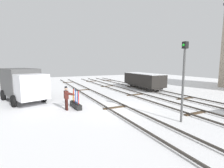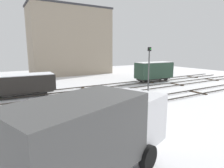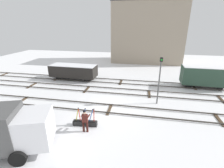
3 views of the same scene
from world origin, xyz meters
TOP-DOWN VIEW (x-y plane):
  - ground_plane at (0.00, 0.00)m, footprint 60.00×60.00m
  - track_main_line at (0.00, 0.00)m, footprint 44.00×1.94m
  - track_siding_near at (0.00, 4.08)m, footprint 44.00×1.94m
  - track_siding_far at (0.00, 7.25)m, footprint 44.00×1.94m
  - switch_lever_frame at (-1.31, -2.64)m, footprint 1.82×0.50m
  - rail_worker at (-1.03, -3.31)m, footprint 0.57×0.69m
  - signal_post at (4.17, 2.01)m, footprint 0.24×0.32m
  - apartment_building at (3.12, 20.61)m, footprint 13.21×6.14m
  - freight_car_near_switch at (-6.42, 7.25)m, footprint 6.22×2.33m
  - freight_car_mid_siding at (9.75, 7.25)m, footprint 5.08×2.07m
  - perched_bird_roof_left at (-2.31, 22.99)m, footprint 0.21×0.28m

SIDE VIEW (x-z plane):
  - ground_plane at x=0.00m, z-range 0.00..0.00m
  - track_siding_near at x=0.00m, z-range 0.02..0.20m
  - track_main_line at x=0.00m, z-range 0.02..0.20m
  - track_siding_far at x=0.00m, z-range 0.02..0.20m
  - switch_lever_frame at x=-1.31m, z-range -0.47..0.98m
  - rail_worker at x=-1.03m, z-range 0.10..1.80m
  - freight_car_near_switch at x=-6.42m, z-range 0.18..2.18m
  - freight_car_mid_siding at x=9.75m, z-range 0.18..2.74m
  - signal_post at x=4.17m, z-range 0.45..4.86m
  - apartment_building at x=3.12m, z-range 0.01..11.09m
  - perched_bird_roof_left at x=-2.31m, z-range 11.08..11.21m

